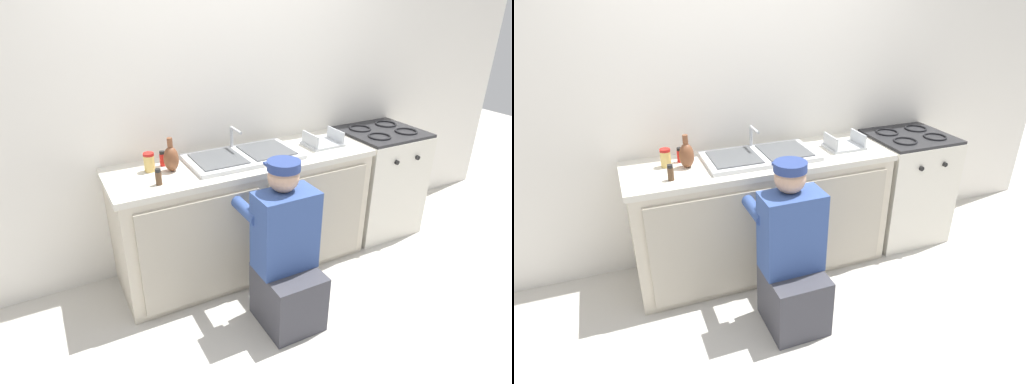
% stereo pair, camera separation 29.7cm
% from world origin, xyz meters
% --- Properties ---
extents(ground_plane, '(12.00, 12.00, 0.00)m').
position_xyz_m(ground_plane, '(0.00, 0.00, 0.00)').
color(ground_plane, beige).
extents(back_wall, '(6.00, 0.10, 2.50)m').
position_xyz_m(back_wall, '(0.00, 0.65, 1.25)').
color(back_wall, silver).
rests_on(back_wall, ground_plane).
extents(counter_cabinet, '(1.89, 0.62, 0.86)m').
position_xyz_m(counter_cabinet, '(0.00, 0.29, 0.43)').
color(counter_cabinet, beige).
rests_on(counter_cabinet, ground_plane).
extents(countertop, '(1.93, 0.62, 0.04)m').
position_xyz_m(countertop, '(0.00, 0.30, 0.88)').
color(countertop, beige).
rests_on(countertop, counter_cabinet).
extents(sink_double_basin, '(0.80, 0.44, 0.19)m').
position_xyz_m(sink_double_basin, '(0.00, 0.30, 0.92)').
color(sink_double_basin, silver).
rests_on(sink_double_basin, countertop).
extents(stove_range, '(0.64, 0.62, 0.93)m').
position_xyz_m(stove_range, '(1.31, 0.30, 0.46)').
color(stove_range, silver).
rests_on(stove_range, ground_plane).
extents(plumber_person, '(0.42, 0.61, 1.10)m').
position_xyz_m(plumber_person, '(-0.04, -0.38, 0.46)').
color(plumber_person, '#3F3F47').
rests_on(plumber_person, ground_plane).
extents(vase_decorative, '(0.10, 0.10, 0.23)m').
position_xyz_m(vase_decorative, '(-0.52, 0.32, 0.99)').
color(vase_decorative, brown).
rests_on(vase_decorative, countertop).
extents(condiment_jar, '(0.07, 0.07, 0.13)m').
position_xyz_m(condiment_jar, '(-0.65, 0.38, 0.97)').
color(condiment_jar, '#DBB760').
rests_on(condiment_jar, countertop).
extents(spice_bottle_red, '(0.04, 0.04, 0.10)m').
position_xyz_m(spice_bottle_red, '(-0.54, 0.43, 0.95)').
color(spice_bottle_red, red).
rests_on(spice_bottle_red, countertop).
extents(dish_rack_tray, '(0.28, 0.22, 0.11)m').
position_xyz_m(dish_rack_tray, '(0.67, 0.27, 0.93)').
color(dish_rack_tray, '#B2B7BC').
rests_on(dish_rack_tray, countertop).
extents(spice_bottle_pepper, '(0.04, 0.04, 0.10)m').
position_xyz_m(spice_bottle_pepper, '(-0.66, 0.14, 0.95)').
color(spice_bottle_pepper, '#513823').
rests_on(spice_bottle_pepper, countertop).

